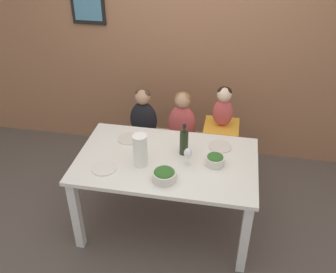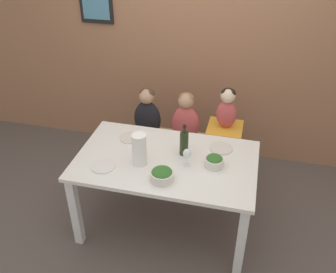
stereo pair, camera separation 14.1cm
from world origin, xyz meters
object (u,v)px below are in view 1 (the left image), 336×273
(salad_bowl_small, at_px, (215,160))
(salad_bowl_large, at_px, (164,175))
(paper_towel_roll, at_px, (140,150))
(wine_bottle, at_px, (184,142))
(chair_far_center, at_px, (181,147))
(chair_far_left, at_px, (145,143))
(chair_right_highchair, at_px, (220,138))
(dinner_plate_front_left, at_px, (104,168))
(dinner_plate_back_left, at_px, (129,139))
(wine_glass_near, at_px, (188,153))
(person_child_left, at_px, (143,114))
(dinner_plate_back_right, at_px, (220,146))
(person_baby_right, at_px, (224,105))
(person_child_center, at_px, (182,118))

(salad_bowl_small, bearing_deg, salad_bowl_large, -144.17)
(paper_towel_roll, bearing_deg, wine_bottle, 33.82)
(chair_far_center, bearing_deg, paper_towel_roll, -104.66)
(chair_far_left, xyz_separation_m, chair_right_highchair, (0.79, 0.00, 0.15))
(dinner_plate_front_left, xyz_separation_m, dinner_plate_back_left, (0.08, 0.45, 0.00))
(wine_glass_near, xyz_separation_m, dinner_plate_back_left, (-0.57, 0.27, -0.10))
(person_child_left, xyz_separation_m, dinner_plate_front_left, (-0.09, -0.93, 0.01))
(person_child_left, xyz_separation_m, salad_bowl_large, (0.41, -0.98, 0.05))
(chair_right_highchair, relative_size, dinner_plate_back_left, 3.46)
(paper_towel_roll, xyz_separation_m, dinner_plate_back_right, (0.62, 0.37, -0.13))
(person_child_left, height_order, person_baby_right, person_baby_right)
(wine_glass_near, height_order, dinner_plate_back_left, wine_glass_near)
(chair_far_left, bearing_deg, person_baby_right, 0.10)
(person_baby_right, bearing_deg, dinner_plate_front_left, -133.38)
(wine_glass_near, relative_size, dinner_plate_back_left, 0.78)
(chair_far_left, bearing_deg, paper_towel_roll, -77.57)
(paper_towel_roll, height_order, salad_bowl_small, paper_towel_roll)
(chair_far_center, height_order, dinner_plate_front_left, dinner_plate_front_left)
(wine_glass_near, distance_m, salad_bowl_large, 0.28)
(chair_right_highchair, relative_size, paper_towel_roll, 2.52)
(chair_far_center, bearing_deg, person_child_left, 179.86)
(person_child_center, distance_m, dinner_plate_back_left, 0.63)
(chair_far_center, xyz_separation_m, wine_glass_near, (0.16, -0.75, 0.46))
(dinner_plate_front_left, bearing_deg, wine_bottle, 28.89)
(paper_towel_roll, bearing_deg, dinner_plate_front_left, -157.53)
(wine_bottle, distance_m, dinner_plate_front_left, 0.69)
(chair_far_left, height_order, dinner_plate_back_right, dinner_plate_back_right)
(wine_glass_near, bearing_deg, person_child_left, 126.50)
(chair_far_center, height_order, paper_towel_roll, paper_towel_roll)
(chair_far_center, xyz_separation_m, paper_towel_roll, (-0.21, -0.82, 0.49))
(person_baby_right, relative_size, wine_bottle, 1.43)
(chair_right_highchair, relative_size, person_child_left, 1.28)
(chair_far_left, bearing_deg, person_child_center, 0.14)
(wine_bottle, bearing_deg, person_child_left, 129.69)
(wine_bottle, xyz_separation_m, wine_glass_near, (0.05, -0.15, -0.00))
(salad_bowl_small, bearing_deg, paper_towel_roll, -169.95)
(wine_bottle, bearing_deg, dinner_plate_back_left, 166.58)
(person_child_left, bearing_deg, chair_far_left, -90.00)
(person_child_center, height_order, wine_bottle, wine_bottle)
(chair_far_left, height_order, person_child_center, person_child_center)
(person_child_center, height_order, paper_towel_roll, paper_towel_roll)
(chair_far_center, xyz_separation_m, person_baby_right, (0.39, 0.00, 0.53))
(salad_bowl_large, relative_size, salad_bowl_small, 1.22)
(person_child_left, distance_m, dinner_plate_back_right, 0.92)
(chair_right_highchair, xyz_separation_m, person_child_center, (-0.39, 0.00, 0.20))
(dinner_plate_front_left, relative_size, dinner_plate_back_right, 1.00)
(chair_far_left, xyz_separation_m, chair_far_center, (0.39, 0.00, 0.00))
(chair_right_highchair, xyz_separation_m, person_child_left, (-0.79, 0.00, 0.20))
(wine_bottle, height_order, salad_bowl_large, wine_bottle)
(chair_far_left, distance_m, wine_glass_near, 1.04)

